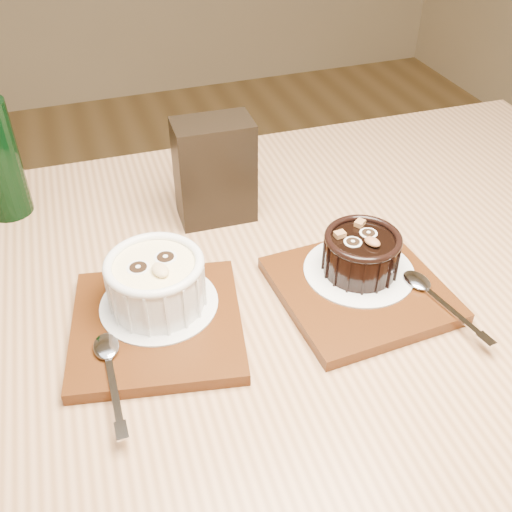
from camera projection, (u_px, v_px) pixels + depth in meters
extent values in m
cube|color=#966741|center=(266.00, 319.00, 0.69)|extent=(1.22, 0.83, 0.04)
cylinder|color=#966741|center=(451.00, 281.00, 1.32)|extent=(0.06, 0.06, 0.71)
cube|color=#4E250D|center=(157.00, 325.00, 0.65)|extent=(0.21, 0.21, 0.01)
cylinder|color=white|center=(159.00, 303.00, 0.66)|extent=(0.13, 0.13, 0.00)
cylinder|color=white|center=(157.00, 285.00, 0.64)|extent=(0.10, 0.10, 0.05)
cylinder|color=#FFE79B|center=(154.00, 266.00, 0.63)|extent=(0.09, 0.09, 0.00)
torus|color=white|center=(154.00, 264.00, 0.62)|extent=(0.11, 0.11, 0.01)
cylinder|color=black|center=(138.00, 267.00, 0.62)|extent=(0.02, 0.02, 0.00)
cylinder|color=black|center=(165.00, 257.00, 0.63)|extent=(0.02, 0.02, 0.00)
ellipsoid|color=#D9B87F|center=(160.00, 270.00, 0.61)|extent=(0.02, 0.03, 0.01)
cube|color=#4E250D|center=(360.00, 290.00, 0.69)|extent=(0.19, 0.19, 0.01)
cylinder|color=white|center=(359.00, 271.00, 0.70)|extent=(0.13, 0.13, 0.00)
cylinder|color=black|center=(361.00, 255.00, 0.69)|extent=(0.08, 0.08, 0.04)
cylinder|color=black|center=(363.00, 241.00, 0.68)|extent=(0.07, 0.07, 0.00)
torus|color=black|center=(363.00, 238.00, 0.67)|extent=(0.09, 0.09, 0.01)
cylinder|color=black|center=(353.00, 242.00, 0.67)|extent=(0.02, 0.02, 0.00)
cylinder|color=black|center=(368.00, 233.00, 0.68)|extent=(0.02, 0.02, 0.00)
ellipsoid|color=brown|center=(372.00, 242.00, 0.66)|extent=(0.02, 0.02, 0.01)
cube|color=brown|center=(340.00, 234.00, 0.68)|extent=(0.01, 0.01, 0.01)
cube|color=brown|center=(360.00, 223.00, 0.69)|extent=(0.02, 0.01, 0.01)
cube|color=black|center=(215.00, 171.00, 0.78)|extent=(0.10, 0.06, 0.14)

